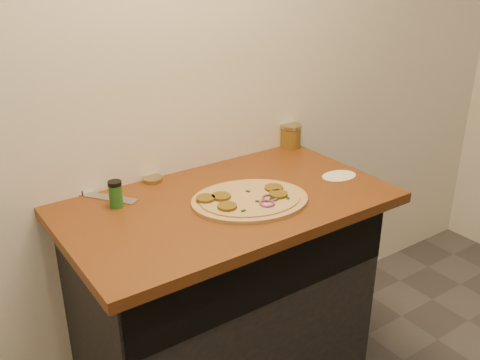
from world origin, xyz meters
TOP-DOWN VIEW (x-y plane):
  - cabinet at (0.00, 1.45)m, footprint 1.10×0.60m
  - countertop at (0.00, 1.42)m, footprint 1.20×0.70m
  - pizza at (0.05, 1.35)m, footprint 0.52×0.52m
  - chefs_knife at (-0.41, 1.75)m, footprint 0.23×0.30m
  - mason_jar_lid at (-0.15, 1.72)m, footprint 0.11×0.11m
  - salsa_jar at (0.55, 1.72)m, footprint 0.10×0.10m
  - spice_shaker at (-0.36, 1.59)m, footprint 0.05×0.05m
  - flour_spill at (0.49, 1.34)m, footprint 0.16×0.16m

SIDE VIEW (x-z plane):
  - cabinet at x=0.00m, z-range 0.00..0.86m
  - countertop at x=0.00m, z-range 0.86..0.90m
  - flour_spill at x=0.49m, z-range 0.90..0.90m
  - chefs_knife at x=-0.41m, z-range 0.90..0.92m
  - mason_jar_lid at x=-0.15m, z-range 0.90..0.92m
  - pizza at x=0.05m, z-range 0.90..0.92m
  - spice_shaker at x=-0.36m, z-range 0.90..1.00m
  - salsa_jar at x=0.55m, z-range 0.90..1.01m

